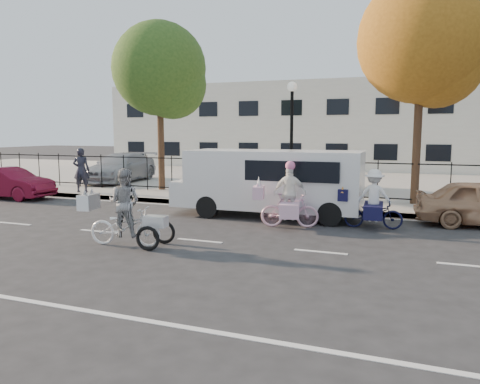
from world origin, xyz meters
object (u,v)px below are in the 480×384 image
at_px(lamppost, 292,119).
at_px(unicorn_bike, 289,203).
at_px(lot_car_c, 343,177).
at_px(zebra_trike, 125,216).
at_px(red_sedan, 8,183).
at_px(lot_car_a, 120,167).
at_px(white_van, 271,180).
at_px(bull_bike, 373,205).
at_px(pedestrian, 81,170).

distance_m(lamppost, unicorn_bike, 5.16).
relative_size(lamppost, lot_car_c, 1.22).
relative_size(zebra_trike, red_sedan, 0.57).
xyz_separation_m(unicorn_bike, lot_car_a, (-10.71, 7.23, 0.18)).
bearing_deg(lot_car_a, lot_car_c, -2.70).
bearing_deg(unicorn_bike, red_sedan, 69.84).
xyz_separation_m(red_sedan, lot_car_a, (1.26, 5.75, 0.25)).
xyz_separation_m(unicorn_bike, white_van, (-0.97, 1.42, 0.46)).
bearing_deg(lot_car_c, bull_bike, -80.78).
xyz_separation_m(bull_bike, lot_car_c, (-1.87, 6.84, 0.07)).
xyz_separation_m(white_van, pedestrian, (-8.81, 1.78, -0.08)).
bearing_deg(unicorn_bike, lamppost, 1.01).
bearing_deg(zebra_trike, white_van, -32.31).
bearing_deg(unicorn_bike, lot_car_c, -15.60).
distance_m(zebra_trike, unicorn_bike, 4.57).
bearing_deg(lot_car_c, unicorn_bike, -98.62).
xyz_separation_m(zebra_trike, lot_car_c, (3.36, 10.98, 0.03)).
height_order(lot_car_a, lot_car_c, lot_car_a).
bearing_deg(lot_car_c, lot_car_a, 175.58).
distance_m(bull_bike, lot_car_c, 7.09).
xyz_separation_m(unicorn_bike, bull_bike, (2.21, 0.72, -0.03)).
xyz_separation_m(red_sedan, lot_car_c, (12.30, 6.07, 0.11)).
relative_size(pedestrian, lot_car_c, 0.52).
xyz_separation_m(bull_bike, white_van, (-3.18, 0.71, 0.50)).
relative_size(zebra_trike, unicorn_bike, 1.13).
bearing_deg(pedestrian, unicorn_bike, 138.11).
distance_m(red_sedan, lot_car_a, 5.89).
relative_size(zebra_trike, white_van, 0.36).
bearing_deg(bull_bike, lamppost, 37.95).
bearing_deg(red_sedan, lot_car_a, -14.34).
bearing_deg(red_sedan, pedestrian, -53.79).
xyz_separation_m(zebra_trike, red_sedan, (-8.94, 4.91, -0.09)).
xyz_separation_m(bull_bike, pedestrian, (-11.98, 2.49, 0.42)).
bearing_deg(bull_bike, unicorn_bike, 104.14).
xyz_separation_m(lamppost, pedestrian, (-8.67, -1.22, -2.04)).
xyz_separation_m(lamppost, red_sedan, (-10.86, -2.94, -2.49)).
distance_m(lamppost, lot_car_a, 10.25).
xyz_separation_m(white_van, lot_car_c, (1.30, 6.13, -0.42)).
relative_size(unicorn_bike, bull_bike, 1.07).
distance_m(bull_bike, red_sedan, 14.20).
distance_m(unicorn_bike, bull_bike, 2.32).
bearing_deg(pedestrian, lot_car_a, -100.72).
bearing_deg(zebra_trike, lamppost, -23.05).
height_order(zebra_trike, bull_bike, zebra_trike).
height_order(pedestrian, lot_car_a, pedestrian).
bearing_deg(lot_car_c, red_sedan, -159.83).
distance_m(zebra_trike, pedestrian, 9.47).
bearing_deg(unicorn_bike, white_van, 21.21).
xyz_separation_m(lamppost, lot_car_a, (-9.60, 2.81, -2.24)).
bearing_deg(unicorn_bike, lot_car_a, 42.87).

